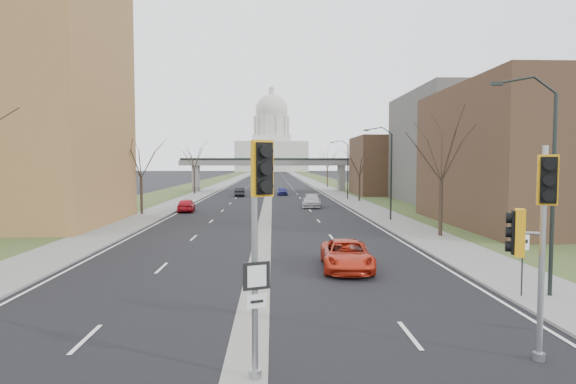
{
  "coord_description": "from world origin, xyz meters",
  "views": [
    {
      "loc": [
        0.73,
        -12.6,
        5.38
      ],
      "look_at": [
        1.47,
        10.74,
        4.0
      ],
      "focal_mm": 30.0,
      "sensor_mm": 36.0,
      "label": 1
    }
  ],
  "objects_px": {
    "car_left_far": "(240,192)",
    "car_right_far": "(282,191)",
    "car_left_near": "(186,205)",
    "car_right_near": "(347,255)",
    "signal_pole_median": "(259,215)",
    "speed_limit_sign": "(522,252)",
    "signal_pole_right": "(535,222)",
    "car_right_mid": "(312,201)"
  },
  "relations": [
    {
      "from": "car_left_far",
      "to": "car_right_far",
      "type": "height_order",
      "value": "car_left_far"
    },
    {
      "from": "car_left_near",
      "to": "car_right_near",
      "type": "relative_size",
      "value": 0.84
    },
    {
      "from": "signal_pole_median",
      "to": "car_left_far",
      "type": "xyz_separation_m",
      "value": [
        -5.08,
        67.63,
        -3.41
      ]
    },
    {
      "from": "car_right_near",
      "to": "car_right_far",
      "type": "relative_size",
      "value": 1.33
    },
    {
      "from": "speed_limit_sign",
      "to": "car_right_far",
      "type": "height_order",
      "value": "speed_limit_sign"
    },
    {
      "from": "signal_pole_right",
      "to": "speed_limit_sign",
      "type": "distance_m",
      "value": 7.03
    },
    {
      "from": "signal_pole_median",
      "to": "car_left_far",
      "type": "height_order",
      "value": "signal_pole_median"
    },
    {
      "from": "signal_pole_median",
      "to": "car_left_far",
      "type": "relative_size",
      "value": 1.32
    },
    {
      "from": "car_right_far",
      "to": "signal_pole_right",
      "type": "bearing_deg",
      "value": -88.14
    },
    {
      "from": "signal_pole_median",
      "to": "car_left_far",
      "type": "distance_m",
      "value": 67.9
    },
    {
      "from": "signal_pole_right",
      "to": "car_right_far",
      "type": "bearing_deg",
      "value": 116.93
    },
    {
      "from": "car_left_near",
      "to": "car_right_far",
      "type": "bearing_deg",
      "value": -116.97
    },
    {
      "from": "speed_limit_sign",
      "to": "car_right_far",
      "type": "bearing_deg",
      "value": 86.65
    },
    {
      "from": "signal_pole_median",
      "to": "signal_pole_right",
      "type": "relative_size",
      "value": 1.02
    },
    {
      "from": "car_left_far",
      "to": "speed_limit_sign",
      "type": "bearing_deg",
      "value": 102.05
    },
    {
      "from": "car_right_mid",
      "to": "speed_limit_sign",
      "type": "bearing_deg",
      "value": -76.75
    },
    {
      "from": "signal_pole_median",
      "to": "car_right_near",
      "type": "distance_m",
      "value": 13.72
    },
    {
      "from": "car_left_far",
      "to": "car_right_near",
      "type": "relative_size",
      "value": 0.85
    },
    {
      "from": "car_right_near",
      "to": "car_right_mid",
      "type": "distance_m",
      "value": 34.86
    },
    {
      "from": "car_right_near",
      "to": "signal_pole_median",
      "type": "bearing_deg",
      "value": -104.72
    },
    {
      "from": "signal_pole_median",
      "to": "car_right_far",
      "type": "relative_size",
      "value": 1.5
    },
    {
      "from": "car_left_near",
      "to": "signal_pole_median",
      "type": "bearing_deg",
      "value": 97.52
    },
    {
      "from": "car_left_far",
      "to": "car_right_near",
      "type": "height_order",
      "value": "car_left_far"
    },
    {
      "from": "car_left_near",
      "to": "car_right_far",
      "type": "xyz_separation_m",
      "value": [
        11.3,
        27.9,
        -0.07
      ]
    },
    {
      "from": "car_left_far",
      "to": "car_left_near",
      "type": "bearing_deg",
      "value": 78.22
    },
    {
      "from": "signal_pole_median",
      "to": "car_right_near",
      "type": "xyz_separation_m",
      "value": [
        4.08,
        12.64,
        -3.41
      ]
    },
    {
      "from": "car_right_mid",
      "to": "car_right_far",
      "type": "distance_m",
      "value": 23.07
    },
    {
      "from": "signal_pole_right",
      "to": "speed_limit_sign",
      "type": "bearing_deg",
      "value": 86.82
    },
    {
      "from": "speed_limit_sign",
      "to": "car_right_far",
      "type": "distance_m",
      "value": 63.77
    },
    {
      "from": "car_left_near",
      "to": "car_right_near",
      "type": "height_order",
      "value": "car_left_near"
    },
    {
      "from": "signal_pole_median",
      "to": "car_left_near",
      "type": "bearing_deg",
      "value": 81.64
    },
    {
      "from": "car_left_near",
      "to": "car_right_near",
      "type": "bearing_deg",
      "value": 109.35
    },
    {
      "from": "car_right_mid",
      "to": "signal_pole_right",
      "type": "bearing_deg",
      "value": -81.27
    },
    {
      "from": "speed_limit_sign",
      "to": "car_right_near",
      "type": "distance_m",
      "value": 8.35
    },
    {
      "from": "signal_pole_median",
      "to": "car_right_far",
      "type": "bearing_deg",
      "value": 67.62
    },
    {
      "from": "signal_pole_right",
      "to": "car_left_near",
      "type": "xyz_separation_m",
      "value": [
        -16.66,
        41.4,
        -3.09
      ]
    },
    {
      "from": "signal_pole_median",
      "to": "car_right_near",
      "type": "relative_size",
      "value": 1.13
    },
    {
      "from": "car_left_near",
      "to": "car_right_mid",
      "type": "bearing_deg",
      "value": -165.72
    },
    {
      "from": "car_left_near",
      "to": "car_right_mid",
      "type": "height_order",
      "value": "car_right_mid"
    },
    {
      "from": "signal_pole_median",
      "to": "car_right_far",
      "type": "height_order",
      "value": "signal_pole_median"
    },
    {
      "from": "signal_pole_right",
      "to": "car_left_far",
      "type": "xyz_separation_m",
      "value": [
        -12.39,
        66.59,
        -3.1
      ]
    },
    {
      "from": "speed_limit_sign",
      "to": "car_right_far",
      "type": "relative_size",
      "value": 0.64
    }
  ]
}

